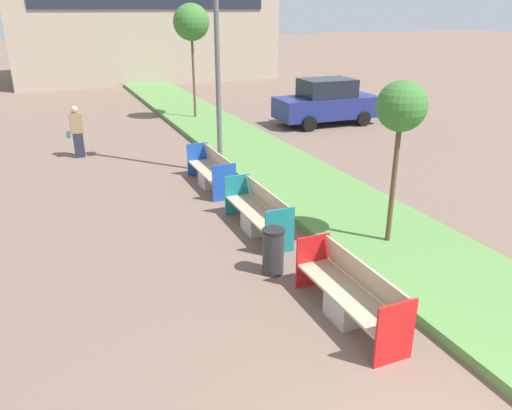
{
  "coord_description": "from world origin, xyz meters",
  "views": [
    {
      "loc": [
        -2.98,
        -2.27,
        4.5
      ],
      "look_at": [
        0.9,
        6.83,
        0.6
      ],
      "focal_mm": 35.0,
      "sensor_mm": 36.0,
      "label": 1
    }
  ],
  "objects_px": {
    "pedestrian_walking": "(77,132)",
    "bench_blue_frame": "(212,173)",
    "bench_red_frame": "(350,297)",
    "bench_teal_frame": "(258,215)",
    "street_lamp_post": "(216,24)",
    "parked_car_distant": "(326,102)",
    "sapling_tree_near": "(401,109)",
    "sapling_tree_far": "(191,23)",
    "litter_bin": "(273,251)"
  },
  "relations": [
    {
      "from": "litter_bin",
      "to": "parked_car_distant",
      "type": "xyz_separation_m",
      "value": [
        7.34,
        10.61,
        0.48
      ]
    },
    {
      "from": "street_lamp_post",
      "to": "sapling_tree_far",
      "type": "xyz_separation_m",
      "value": [
        1.45,
        7.38,
        -0.15
      ]
    },
    {
      "from": "bench_blue_frame",
      "to": "sapling_tree_far",
      "type": "height_order",
      "value": "sapling_tree_far"
    },
    {
      "from": "bench_teal_frame",
      "to": "sapling_tree_near",
      "type": "distance_m",
      "value": 3.65
    },
    {
      "from": "sapling_tree_near",
      "to": "pedestrian_walking",
      "type": "distance_m",
      "value": 10.88
    },
    {
      "from": "litter_bin",
      "to": "sapling_tree_far",
      "type": "bearing_deg",
      "value": 79.27
    },
    {
      "from": "litter_bin",
      "to": "sapling_tree_near",
      "type": "relative_size",
      "value": 0.26
    },
    {
      "from": "litter_bin",
      "to": "street_lamp_post",
      "type": "bearing_deg",
      "value": 79.71
    },
    {
      "from": "sapling_tree_near",
      "to": "sapling_tree_far",
      "type": "relative_size",
      "value": 0.7
    },
    {
      "from": "bench_red_frame",
      "to": "sapling_tree_near",
      "type": "height_order",
      "value": "sapling_tree_near"
    },
    {
      "from": "sapling_tree_far",
      "to": "street_lamp_post",
      "type": "bearing_deg",
      "value": -101.1
    },
    {
      "from": "litter_bin",
      "to": "pedestrian_walking",
      "type": "height_order",
      "value": "pedestrian_walking"
    },
    {
      "from": "bench_blue_frame",
      "to": "parked_car_distant",
      "type": "distance_m",
      "value": 8.89
    },
    {
      "from": "bench_red_frame",
      "to": "litter_bin",
      "type": "bearing_deg",
      "value": 105.18
    },
    {
      "from": "sapling_tree_far",
      "to": "bench_blue_frame",
      "type": "bearing_deg",
      "value": -103.72
    },
    {
      "from": "bench_red_frame",
      "to": "pedestrian_walking",
      "type": "bearing_deg",
      "value": 105.18
    },
    {
      "from": "bench_red_frame",
      "to": "street_lamp_post",
      "type": "height_order",
      "value": "street_lamp_post"
    },
    {
      "from": "bench_red_frame",
      "to": "bench_blue_frame",
      "type": "distance_m",
      "value": 6.75
    },
    {
      "from": "sapling_tree_far",
      "to": "sapling_tree_near",
      "type": "bearing_deg",
      "value": -90.0
    },
    {
      "from": "pedestrian_walking",
      "to": "bench_blue_frame",
      "type": "bearing_deg",
      "value": -55.69
    },
    {
      "from": "sapling_tree_near",
      "to": "parked_car_distant",
      "type": "distance_m",
      "value": 11.78
    },
    {
      "from": "litter_bin",
      "to": "bench_blue_frame",
      "type": "bearing_deg",
      "value": 84.46
    },
    {
      "from": "bench_teal_frame",
      "to": "sapling_tree_far",
      "type": "distance_m",
      "value": 12.33
    },
    {
      "from": "bench_teal_frame",
      "to": "pedestrian_walking",
      "type": "bearing_deg",
      "value": 111.7
    },
    {
      "from": "street_lamp_post",
      "to": "pedestrian_walking",
      "type": "bearing_deg",
      "value": 136.94
    },
    {
      "from": "sapling_tree_near",
      "to": "pedestrian_walking",
      "type": "bearing_deg",
      "value": 118.45
    },
    {
      "from": "bench_red_frame",
      "to": "bench_teal_frame",
      "type": "relative_size",
      "value": 0.99
    },
    {
      "from": "bench_red_frame",
      "to": "litter_bin",
      "type": "distance_m",
      "value": 1.84
    },
    {
      "from": "bench_red_frame",
      "to": "sapling_tree_near",
      "type": "xyz_separation_m",
      "value": [
        2.06,
        1.79,
        2.43
      ]
    },
    {
      "from": "sapling_tree_far",
      "to": "pedestrian_walking",
      "type": "relative_size",
      "value": 2.85
    },
    {
      "from": "bench_teal_frame",
      "to": "sapling_tree_near",
      "type": "xyz_separation_m",
      "value": [
        2.06,
        -1.77,
        2.43
      ]
    },
    {
      "from": "bench_blue_frame",
      "to": "litter_bin",
      "type": "distance_m",
      "value": 4.99
    },
    {
      "from": "bench_teal_frame",
      "to": "pedestrian_walking",
      "type": "height_order",
      "value": "pedestrian_walking"
    },
    {
      "from": "bench_teal_frame",
      "to": "street_lamp_post",
      "type": "distance_m",
      "value": 5.69
    },
    {
      "from": "parked_car_distant",
      "to": "bench_blue_frame",
      "type": "bearing_deg",
      "value": -138.95
    },
    {
      "from": "parked_car_distant",
      "to": "sapling_tree_near",
      "type": "bearing_deg",
      "value": -112.74
    },
    {
      "from": "bench_teal_frame",
      "to": "bench_red_frame",
      "type": "bearing_deg",
      "value": -90.0
    },
    {
      "from": "litter_bin",
      "to": "parked_car_distant",
      "type": "height_order",
      "value": "parked_car_distant"
    },
    {
      "from": "litter_bin",
      "to": "parked_car_distant",
      "type": "relative_size",
      "value": 0.2
    },
    {
      "from": "bench_blue_frame",
      "to": "street_lamp_post",
      "type": "xyz_separation_m",
      "value": [
        0.61,
        1.04,
        3.75
      ]
    },
    {
      "from": "street_lamp_post",
      "to": "sapling_tree_far",
      "type": "relative_size",
      "value": 1.58
    },
    {
      "from": "street_lamp_post",
      "to": "sapling_tree_near",
      "type": "xyz_separation_m",
      "value": [
        1.45,
        -6.0,
        -1.32
      ]
    },
    {
      "from": "litter_bin",
      "to": "bench_teal_frame",
      "type": "bearing_deg",
      "value": 74.9
    },
    {
      "from": "litter_bin",
      "to": "pedestrian_walking",
      "type": "distance_m",
      "value": 9.77
    },
    {
      "from": "litter_bin",
      "to": "pedestrian_walking",
      "type": "xyz_separation_m",
      "value": [
        -2.56,
        9.42,
        0.4
      ]
    },
    {
      "from": "bench_red_frame",
      "to": "sapling_tree_far",
      "type": "bearing_deg",
      "value": 82.28
    },
    {
      "from": "street_lamp_post",
      "to": "parked_car_distant",
      "type": "relative_size",
      "value": 1.76
    },
    {
      "from": "pedestrian_walking",
      "to": "parked_car_distant",
      "type": "distance_m",
      "value": 9.97
    },
    {
      "from": "sapling_tree_near",
      "to": "bench_red_frame",
      "type": "bearing_deg",
      "value": -138.95
    },
    {
      "from": "sapling_tree_far",
      "to": "pedestrian_walking",
      "type": "bearing_deg",
      "value": -142.05
    }
  ]
}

